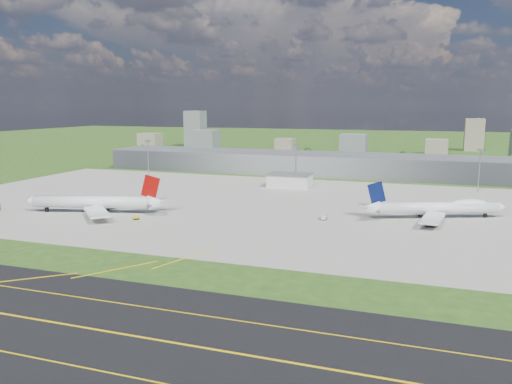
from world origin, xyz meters
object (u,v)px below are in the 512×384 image
(tug_yellow, at_px, (136,218))
(van_white_far, at_px, (423,214))
(airliner_blue_quad, at_px, (438,208))
(airliner_red_twin, at_px, (96,203))
(van_white_near, at_px, (324,217))

(tug_yellow, relative_size, van_white_far, 0.78)
(airliner_blue_quad, bearing_deg, van_white_far, 141.31)
(airliner_blue_quad, height_order, van_white_far, airliner_blue_quad)
(airliner_red_twin, bearing_deg, tug_yellow, 151.03)
(airliner_blue_quad, relative_size, van_white_near, 13.13)
(airliner_blue_quad, bearing_deg, tug_yellow, 178.62)
(airliner_blue_quad, distance_m, tug_yellow, 136.86)
(airliner_blue_quad, height_order, van_white_near, airliner_blue_quad)
(tug_yellow, distance_m, van_white_far, 131.40)
(airliner_red_twin, height_order, airliner_blue_quad, airliner_red_twin)
(airliner_red_twin, relative_size, van_white_far, 14.96)
(tug_yellow, bearing_deg, van_white_far, -22.41)
(airliner_blue_quad, bearing_deg, van_white_near, -179.55)
(van_white_near, bearing_deg, airliner_blue_quad, -73.05)
(airliner_red_twin, bearing_deg, airliner_blue_quad, -179.90)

